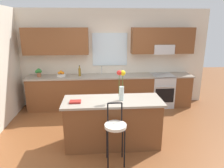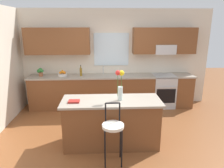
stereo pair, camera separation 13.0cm
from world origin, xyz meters
name	(u,v)px [view 1 (the left image)]	position (x,y,z in m)	size (l,w,h in m)	color
ground_plane	(117,137)	(0.00, 0.00, 0.00)	(14.00, 14.00, 0.00)	brown
back_wall_assembly	(111,53)	(0.03, 1.99, 1.51)	(5.60, 0.50, 2.70)	beige
counter_run	(111,91)	(0.00, 1.70, 0.47)	(4.56, 0.64, 0.92)	brown
sink_faucet	(102,69)	(-0.24, 1.84, 1.06)	(0.02, 0.13, 0.23)	#B7BABC
oven_range	(161,90)	(1.46, 1.68, 0.46)	(0.60, 0.64, 0.92)	#B7BABC
kitchen_island	(113,122)	(-0.10, -0.25, 0.46)	(1.85, 0.72, 0.92)	brown
bar_stool_near	(115,128)	(-0.10, -0.83, 0.64)	(0.36, 0.36, 1.04)	black
flower_vase	(121,84)	(0.05, -0.27, 1.22)	(0.16, 0.10, 0.57)	silver
cookbook	(75,102)	(-0.79, -0.33, 0.94)	(0.20, 0.15, 0.03)	maroon
fruit_bowl_oranges	(61,74)	(-1.35, 1.70, 0.97)	(0.24, 0.24, 0.16)	silver
bottle_olive_oil	(80,72)	(-0.85, 1.70, 1.04)	(0.06, 0.06, 0.29)	olive
potted_plant_small	(39,72)	(-1.94, 1.70, 1.05)	(0.18, 0.12, 0.23)	#9E5B3D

